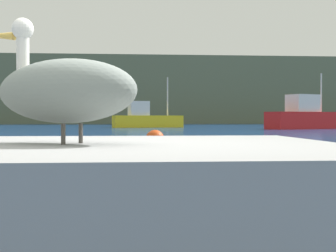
# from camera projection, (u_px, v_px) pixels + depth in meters

# --- Properties ---
(ground_plane) EXTENTS (260.00, 260.00, 0.00)m
(ground_plane) POSITION_uv_depth(u_px,v_px,m) (109.00, 247.00, 3.50)
(ground_plane) COLOR navy
(hillside_backdrop) EXTENTS (140.00, 15.34, 9.99)m
(hillside_backdrop) POSITION_uv_depth(u_px,v_px,m) (128.00, 92.00, 75.75)
(hillside_backdrop) COLOR #5B664C
(hillside_backdrop) RESTS_ON ground
(pier_dock) EXTENTS (3.82, 2.77, 0.77)m
(pier_dock) POSITION_uv_depth(u_px,v_px,m) (66.00, 200.00, 3.26)
(pier_dock) COLOR #989898
(pier_dock) RESTS_ON ground
(pelican) EXTENTS (1.33, 1.02, 0.89)m
(pelican) POSITION_uv_depth(u_px,v_px,m) (64.00, 90.00, 3.25)
(pelican) COLOR gray
(pelican) RESTS_ON pier_dock
(fishing_boat_red) EXTENTS (6.93, 4.47, 4.71)m
(fishing_boat_red) POSITION_uv_depth(u_px,v_px,m) (303.00, 116.00, 39.63)
(fishing_boat_red) COLOR red
(fishing_boat_red) RESTS_ON ground
(fishing_boat_yellow) EXTENTS (6.81, 3.24, 4.83)m
(fishing_boat_yellow) POSITION_uv_depth(u_px,v_px,m) (146.00, 119.00, 45.33)
(fishing_boat_yellow) COLOR yellow
(fishing_boat_yellow) RESTS_ON ground
(mooring_buoy) EXTENTS (0.57, 0.57, 0.57)m
(mooring_buoy) POSITION_uv_depth(u_px,v_px,m) (155.00, 139.00, 14.38)
(mooring_buoy) COLOR #E54C19
(mooring_buoy) RESTS_ON ground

